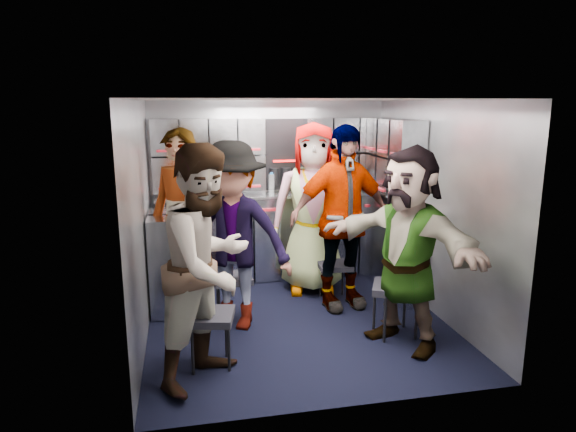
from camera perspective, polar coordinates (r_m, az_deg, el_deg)
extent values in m
plane|color=black|center=(5.11, 0.88, -11.47)|extent=(3.00, 3.00, 0.00)
cube|color=gray|center=(6.23, -2.09, 3.01)|extent=(2.80, 0.04, 2.10)
cube|color=gray|center=(4.68, -16.04, -0.63)|extent=(0.04, 3.00, 2.10)
cube|color=gray|center=(5.26, 15.99, 0.77)|extent=(0.04, 3.00, 2.10)
cube|color=silver|center=(4.67, 0.97, 12.81)|extent=(2.80, 3.00, 0.02)
cube|color=gray|center=(6.14, -1.72, -2.42)|extent=(2.68, 0.38, 0.99)
cube|color=gray|center=(5.36, -13.02, -4.99)|extent=(0.38, 0.76, 0.99)
cube|color=#B2B4B9|center=(6.03, -1.75, 2.36)|extent=(2.68, 0.42, 0.03)
cube|color=gray|center=(6.02, -1.88, 6.91)|extent=(2.68, 0.28, 0.82)
cube|color=gray|center=(5.75, 11.70, 6.40)|extent=(0.28, 1.00, 0.82)
cube|color=gray|center=(5.85, 11.66, -3.39)|extent=(0.28, 1.20, 1.00)
cube|color=#B11926|center=(5.86, -1.40, 0.73)|extent=(2.60, 0.02, 0.03)
cube|color=black|center=(4.18, -8.77, -10.99)|extent=(0.44, 0.43, 0.06)
cylinder|color=black|center=(4.16, -10.57, -14.52)|extent=(0.02, 0.02, 0.40)
cylinder|color=black|center=(4.17, -6.59, -14.31)|extent=(0.02, 0.02, 0.40)
cylinder|color=black|center=(4.37, -10.64, -13.10)|extent=(0.02, 0.02, 0.40)
cylinder|color=black|center=(4.38, -6.88, -12.91)|extent=(0.02, 0.02, 0.40)
cube|color=black|center=(5.04, -6.27, -6.94)|extent=(0.39, 0.37, 0.06)
cylinder|color=black|center=(5.00, -7.65, -9.75)|extent=(0.02, 0.02, 0.38)
cylinder|color=black|center=(5.02, -4.53, -9.57)|extent=(0.02, 0.02, 0.38)
cylinder|color=black|center=(5.21, -7.83, -8.80)|extent=(0.02, 0.02, 0.38)
cylinder|color=black|center=(5.23, -4.86, -8.63)|extent=(0.02, 0.02, 0.38)
cube|color=black|center=(5.92, 2.30, -3.58)|extent=(0.51, 0.50, 0.06)
cylinder|color=black|center=(5.84, 1.18, -6.15)|extent=(0.02, 0.02, 0.42)
cylinder|color=black|center=(5.91, 3.94, -5.96)|extent=(0.02, 0.02, 0.42)
cylinder|color=black|center=(6.07, 0.66, -5.42)|extent=(0.02, 0.02, 0.42)
cylinder|color=black|center=(6.14, 3.32, -5.24)|extent=(0.02, 0.02, 0.42)
cube|color=black|center=(5.50, 5.21, -5.51)|extent=(0.37, 0.35, 0.05)
cylinder|color=black|center=(5.44, 4.22, -7.93)|extent=(0.02, 0.02, 0.36)
cylinder|color=black|center=(5.51, 6.77, -7.71)|extent=(0.02, 0.02, 0.36)
cylinder|color=black|center=(5.63, 3.61, -7.18)|extent=(0.02, 0.02, 0.36)
cylinder|color=black|center=(5.70, 6.08, -6.99)|extent=(0.02, 0.02, 0.36)
cube|color=black|center=(4.74, 11.93, -7.85)|extent=(0.53, 0.52, 0.06)
cylinder|color=black|center=(4.66, 10.72, -11.25)|extent=(0.03, 0.03, 0.43)
cylinder|color=black|center=(4.78, 14.10, -10.82)|extent=(0.03, 0.03, 0.43)
cylinder|color=black|center=(4.88, 9.57, -10.10)|extent=(0.03, 0.03, 0.43)
cylinder|color=black|center=(4.99, 12.82, -9.72)|extent=(0.03, 0.03, 0.43)
imported|color=black|center=(5.09, -11.71, -0.83)|extent=(0.81, 0.74, 1.85)
imported|color=black|center=(3.84, -8.86, -5.46)|extent=(1.09, 1.11, 1.80)
imported|color=black|center=(4.73, -6.20, -2.28)|extent=(1.30, 1.05, 1.75)
imported|color=black|center=(5.63, 2.78, 0.82)|extent=(1.02, 0.77, 1.87)
imported|color=black|center=(5.19, 5.91, -0.23)|extent=(1.16, 0.63, 1.87)
imported|color=black|center=(4.46, 13.09, -3.50)|extent=(1.24, 1.66, 1.74)
cylinder|color=white|center=(5.87, -11.79, 3.19)|extent=(0.07, 0.07, 0.25)
cylinder|color=white|center=(5.95, -1.84, 3.53)|extent=(0.07, 0.07, 0.24)
cylinder|color=white|center=(6.20, 7.43, 3.93)|extent=(0.07, 0.07, 0.27)
cylinder|color=tan|center=(5.88, -8.38, 2.58)|extent=(0.09, 0.09, 0.09)
cylinder|color=tan|center=(6.22, 7.80, 3.20)|extent=(0.08, 0.08, 0.11)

